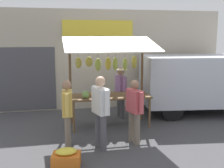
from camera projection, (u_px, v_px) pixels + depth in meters
The scene contains 9 objects.
ground_plane at pixel (110, 126), 8.10m from camera, with size 40.00×40.00×0.00m, color #424244.
street_backdrop at pixel (96, 59), 9.92m from camera, with size 9.00×0.30×3.40m.
market_stall at pixel (108, 71), 7.88m from camera, with size 2.50×1.46×2.50m.
vendor_with_sunhat at pixel (121, 89), 8.77m from camera, with size 0.40×0.67×1.54m.
shopper_with_shopping_bag at pixel (134, 108), 6.67m from camera, with size 0.33×0.64×1.52m.
shopper_in_striped_shirt at pixel (67, 110), 6.39m from camera, with size 0.25×0.67×1.55m.
shopper_in_grey_tee at pixel (100, 107), 6.31m from camera, with size 0.35×0.68×1.65m.
parked_van at pixel (206, 79), 9.32m from camera, with size 4.59×2.37×1.88m.
produce_crate_near at pixel (66, 158), 5.59m from camera, with size 0.61×0.50×0.36m.
Camera 1 is at (1.56, 7.62, 2.54)m, focal length 45.73 mm.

